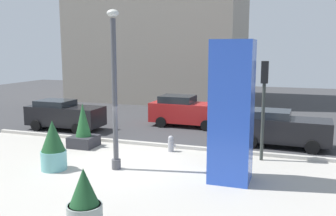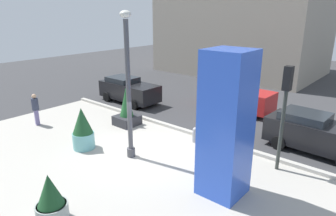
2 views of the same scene
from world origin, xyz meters
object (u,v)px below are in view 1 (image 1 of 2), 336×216
object	(u,v)px
art_pillar_blue	(232,112)
car_passing_lane	(64,115)
car_intersection	(281,128)
potted_plant_by_pillar	(83,130)
car_curb_east	(187,111)
potted_plant_near_left	(53,146)
lamp_post	(115,94)
traffic_light_far_side	(264,94)
fire_hydrant	(171,144)
potted_plant_near_right	(84,200)

from	to	relation	value
art_pillar_blue	car_passing_lane	size ratio (longest dim) A/B	1.12
car_intersection	potted_plant_by_pillar	bearing A→B (deg)	-160.36
potted_plant_by_pillar	car_curb_east	bearing A→B (deg)	61.72
art_pillar_blue	potted_plant_by_pillar	world-z (taller)	art_pillar_blue
car_passing_lane	potted_plant_near_left	bearing A→B (deg)	-58.79
lamp_post	car_intersection	world-z (taller)	lamp_post
car_curb_east	art_pillar_blue	bearing A→B (deg)	-64.53
potted_plant_by_pillar	potted_plant_near_left	xyz separation A→B (m)	(0.71, -3.31, 0.12)
potted_plant_by_pillar	traffic_light_far_side	size ratio (longest dim) A/B	0.51
fire_hydrant	car_passing_lane	bearing A→B (deg)	161.28
potted_plant_near_right	car_curb_east	xyz separation A→B (m)	(-0.93, 13.11, 0.21)
art_pillar_blue	potted_plant_near_left	bearing A→B (deg)	-171.13
lamp_post	car_intersection	distance (m)	8.47
fire_hydrant	car_curb_east	size ratio (longest dim) A/B	0.17
car_passing_lane	potted_plant_near_right	bearing A→B (deg)	-53.29
potted_plant_by_pillar	car_curb_east	distance (m)	7.06
potted_plant_near_left	car_passing_lane	xyz separation A→B (m)	(-3.86, 6.37, -0.06)
potted_plant_near_right	traffic_light_far_side	xyz separation A→B (m)	(3.97, 7.45, 2.12)
potted_plant_near_left	car_intersection	bearing A→B (deg)	38.35
potted_plant_near_left	fire_hydrant	distance (m)	5.26
potted_plant_near_right	fire_hydrant	bearing A→B (deg)	90.47
potted_plant_near_right	car_passing_lane	size ratio (longest dim) A/B	0.35
potted_plant_near_right	fire_hydrant	xyz separation A→B (m)	(-0.06, 7.46, -0.34)
art_pillar_blue	car_passing_lane	world-z (taller)	art_pillar_blue
traffic_light_far_side	car_curb_east	distance (m)	7.73
lamp_post	car_passing_lane	distance (m)	8.51
lamp_post	fire_hydrant	bearing A→B (deg)	67.75
lamp_post	potted_plant_near_right	bearing A→B (deg)	-73.58
potted_plant_by_pillar	potted_plant_near_left	bearing A→B (deg)	-77.83
potted_plant_near_left	lamp_post	bearing A→B (deg)	20.36
lamp_post	fire_hydrant	distance (m)	4.18
fire_hydrant	lamp_post	bearing A→B (deg)	-112.25
potted_plant_near_left	traffic_light_far_side	xyz separation A→B (m)	(7.53, 3.86, 1.89)
lamp_post	art_pillar_blue	world-z (taller)	lamp_post
car_passing_lane	potted_plant_by_pillar	bearing A→B (deg)	-44.21
art_pillar_blue	fire_hydrant	bearing A→B (deg)	138.22
potted_plant_near_left	fire_hydrant	size ratio (longest dim) A/B	2.61
fire_hydrant	car_intersection	world-z (taller)	car_intersection
car_intersection	fire_hydrant	bearing A→B (deg)	-150.91
car_curb_east	lamp_post	bearing A→B (deg)	-92.45
art_pillar_blue	car_curb_east	world-z (taller)	art_pillar_blue
potted_plant_near_right	lamp_post	bearing A→B (deg)	106.42
lamp_post	car_curb_east	distance (m)	8.93
potted_plant_by_pillar	fire_hydrant	distance (m)	4.28
potted_plant_by_pillar	traffic_light_far_side	bearing A→B (deg)	3.84
art_pillar_blue	fire_hydrant	size ratio (longest dim) A/B	6.62
art_pillar_blue	potted_plant_near_left	xyz separation A→B (m)	(-6.67, -1.04, -1.54)
potted_plant_by_pillar	car_curb_east	xyz separation A→B (m)	(3.35, 6.22, 0.11)
car_curb_east	car_intersection	bearing A→B (deg)	-28.49
art_pillar_blue	potted_plant_near_right	size ratio (longest dim) A/B	3.15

